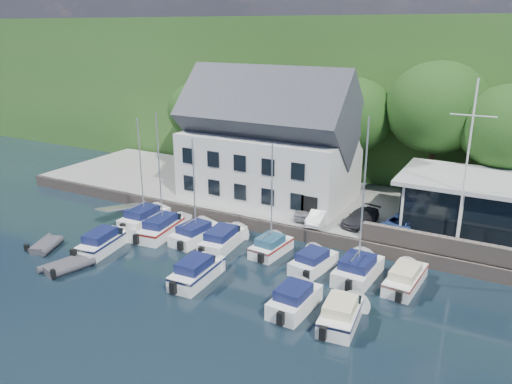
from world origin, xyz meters
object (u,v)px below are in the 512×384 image
car_white (319,216)px  harbor_building (269,147)px  boat_r2_3 (295,297)px  dinghy_1 (66,265)px  boat_r2_0 (104,240)px  car_dgrey (360,217)px  boat_r1_2 (194,186)px  car_silver (307,208)px  boat_r1_7 (406,276)px  club_pavilion (497,209)px  boat_r1_0 (141,168)px  flagpole (466,169)px  boat_r1_5 (313,260)px  boat_r1_1 (160,175)px  boat_r1_6 (363,209)px  boat_r2_4 (341,311)px  boat_r1_4 (272,197)px  boat_r2_2 (197,269)px  car_blue (400,224)px  dinghy_0 (46,244)px

car_white → harbor_building: bearing=144.6°
boat_r2_3 → dinghy_1: boat_r2_3 is taller
boat_r2_0 → boat_r2_3: boat_r2_3 is taller
car_dgrey → car_white: bearing=-143.3°
boat_r1_2 → car_silver: bearing=51.5°
boat_r1_7 → boat_r2_0: bearing=-162.2°
harbor_building → boat_r2_0: size_ratio=2.28×
club_pavilion → boat_r1_0: 25.98m
flagpole → boat_r2_3: 13.69m
boat_r1_5 → boat_r1_7: boat_r1_7 is taller
boat_r1_1 → boat_r1_6: 15.11m
club_pavilion → boat_r2_4: bearing=-114.2°
boat_r1_2 → car_white: bearing=41.4°
boat_r1_4 → dinghy_1: (-10.58, -8.51, -3.78)m
car_silver → boat_r1_4: bearing=-106.9°
boat_r2_2 → boat_r1_6: bearing=28.1°
club_pavilion → harbor_building: bearing=178.4°
boat_r2_2 → boat_r2_4: 9.42m
boat_r2_0 → dinghy_1: size_ratio=2.04×
boat_r2_0 → boat_r2_2: bearing=-12.5°
harbor_building → car_white: bearing=-31.9°
car_white → boat_r1_4: bearing=-113.4°
car_blue → boat_r2_4: bearing=-77.3°
boat_r1_7 → dinghy_1: 21.48m
car_silver → boat_r1_5: bearing=-77.2°
flagpole → boat_r2_4: 12.61m
boat_r1_7 → car_blue: bearing=111.2°
boat_r1_0 → boat_r1_4: 11.24m
boat_r1_2 → boat_r2_2: size_ratio=1.42×
car_white → boat_r1_6: bearing=-51.3°
car_white → car_dgrey: size_ratio=0.90×
car_dgrey → boat_r1_5: bearing=-85.6°
club_pavilion → boat_r1_7: bearing=-116.9°
boat_r2_3 → dinghy_1: size_ratio=1.71×
car_white → boat_r1_0: size_ratio=0.36×
boat_r1_2 → boat_r1_5: size_ratio=1.63×
club_pavilion → boat_r1_1: boat_r1_1 is taller
boat_r1_6 → boat_r2_0: 18.07m
car_silver → dinghy_1: car_silver is taller
car_white → boat_r2_2: size_ratio=0.57×
car_blue → boat_r2_0: (-18.11, -10.59, -0.92)m
car_blue → dinghy_1: size_ratio=1.28×
boat_r1_4 → boat_r1_1: bearing=-168.2°
club_pavilion → dinghy_0: 31.72m
harbor_building → boat_r1_6: 14.29m
club_pavilion → boat_r1_2: bearing=-155.9°
club_pavilion → car_blue: bearing=-157.0°
boat_r2_3 → boat_r1_5: bearing=103.6°
boat_r1_0 → boat_r1_6: size_ratio=1.01×
boat_r2_0 → dinghy_0: bearing=-164.0°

